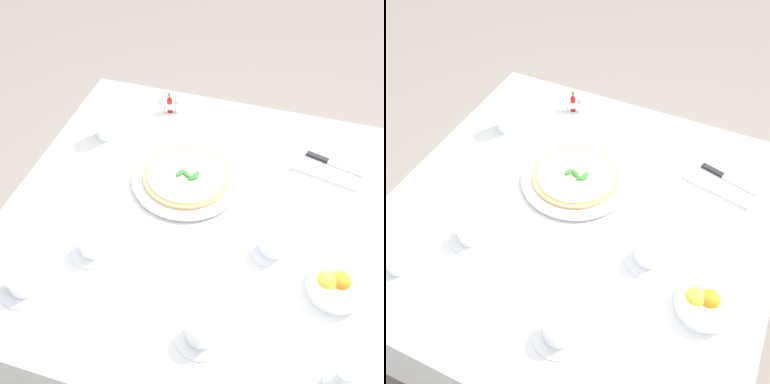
# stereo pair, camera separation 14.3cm
# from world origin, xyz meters

# --- Properties ---
(ground_plane) EXTENTS (8.00, 8.00, 0.00)m
(ground_plane) POSITION_xyz_m (0.00, 0.00, 0.00)
(ground_plane) COLOR slate
(dining_table) EXTENTS (1.14, 1.14, 0.75)m
(dining_table) POSITION_xyz_m (0.00, 0.00, 0.62)
(dining_table) COLOR white
(dining_table) RESTS_ON ground_plane
(pizza_plate) EXTENTS (0.35, 0.35, 0.02)m
(pizza_plate) POSITION_xyz_m (-0.07, 0.12, 0.76)
(pizza_plate) COLOR white
(pizza_plate) RESTS_ON dining_table
(pizza) EXTENTS (0.28, 0.28, 0.02)m
(pizza) POSITION_xyz_m (-0.07, 0.12, 0.77)
(pizza) COLOR #DBAD60
(pizza) RESTS_ON pizza_plate
(coffee_cup_near_right) EXTENTS (0.13, 0.13, 0.07)m
(coffee_cup_near_right) POSITION_xyz_m (0.24, -0.07, 0.78)
(coffee_cup_near_right) COLOR white
(coffee_cup_near_right) RESTS_ON dining_table
(coffee_cup_far_left) EXTENTS (0.13, 0.13, 0.07)m
(coffee_cup_far_left) POSITION_xyz_m (0.12, -0.37, 0.78)
(coffee_cup_far_left) COLOR white
(coffee_cup_far_left) RESTS_ON dining_table
(coffee_cup_right_edge) EXTENTS (0.13, 0.13, 0.07)m
(coffee_cup_right_edge) POSITION_xyz_m (-0.24, -0.22, 0.78)
(coffee_cup_right_edge) COLOR white
(coffee_cup_right_edge) RESTS_ON dining_table
(coffee_cup_back_corner) EXTENTS (0.13, 0.13, 0.06)m
(coffee_cup_back_corner) POSITION_xyz_m (-0.36, -0.38, 0.77)
(coffee_cup_back_corner) COLOR white
(coffee_cup_back_corner) RESTS_ON dining_table
(water_glass_center_back) EXTENTS (0.07, 0.07, 0.11)m
(water_glass_center_back) POSITION_xyz_m (-0.41, 0.25, 0.80)
(water_glass_center_back) COLOR white
(water_glass_center_back) RESTS_ON dining_table
(water_glass_far_right) EXTENTS (0.07, 0.07, 0.11)m
(water_glass_far_right) POSITION_xyz_m (0.44, -0.40, 0.79)
(water_glass_far_right) COLOR white
(water_glass_far_right) RESTS_ON dining_table
(napkin_folded) EXTENTS (0.24, 0.17, 0.02)m
(napkin_folded) POSITION_xyz_m (0.36, 0.31, 0.76)
(napkin_folded) COLOR white
(napkin_folded) RESTS_ON dining_table
(dinner_knife) EXTENTS (0.19, 0.07, 0.01)m
(dinner_knife) POSITION_xyz_m (0.36, 0.31, 0.77)
(dinner_knife) COLOR silver
(dinner_knife) RESTS_ON napkin_folded
(citrus_bowl) EXTENTS (0.15, 0.15, 0.07)m
(citrus_bowl) POSITION_xyz_m (0.41, -0.15, 0.77)
(citrus_bowl) COLOR white
(citrus_bowl) RESTS_ON dining_table
(hot_sauce_bottle) EXTENTS (0.02, 0.02, 0.08)m
(hot_sauce_bottle) POSITION_xyz_m (-0.24, 0.44, 0.78)
(hot_sauce_bottle) COLOR #B7140F
(hot_sauce_bottle) RESTS_ON dining_table
(salt_shaker) EXTENTS (0.03, 0.03, 0.06)m
(salt_shaker) POSITION_xyz_m (-0.21, 0.45, 0.77)
(salt_shaker) COLOR white
(salt_shaker) RESTS_ON dining_table
(pepper_shaker) EXTENTS (0.03, 0.03, 0.06)m
(pepper_shaker) POSITION_xyz_m (-0.26, 0.43, 0.77)
(pepper_shaker) COLOR white
(pepper_shaker) RESTS_ON dining_table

